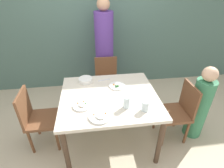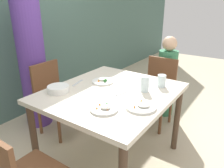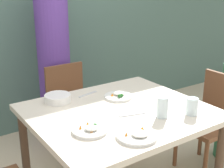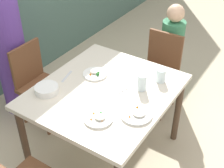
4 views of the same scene
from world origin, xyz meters
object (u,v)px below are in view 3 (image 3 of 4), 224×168
(person_adult, at_px, (54,63))
(glass_water_tall, at_px, (162,107))
(chair_child_spot, at_px, (211,119))
(plate_rice_adult, at_px, (137,135))
(chair_adult_spot, at_px, (71,107))
(bowl_curry, at_px, (58,98))

(person_adult, distance_m, glass_water_tall, 1.45)
(chair_child_spot, height_order, plate_rice_adult, chair_child_spot)
(chair_adult_spot, bearing_deg, person_adult, 90.00)
(chair_child_spot, xyz_separation_m, plate_rice_adult, (-1.07, -0.32, 0.30))
(bowl_curry, distance_m, plate_rice_adult, 0.76)
(chair_adult_spot, bearing_deg, plate_rice_adult, -99.23)
(chair_child_spot, distance_m, bowl_curry, 1.33)
(chair_adult_spot, distance_m, bowl_curry, 0.68)
(chair_adult_spot, height_order, chair_child_spot, same)
(person_adult, xyz_separation_m, bowl_curry, (-0.34, -0.82, -0.03))
(bowl_curry, bearing_deg, person_adult, 67.27)
(chair_adult_spot, xyz_separation_m, bowl_curry, (-0.34, -0.49, 0.32))
(chair_adult_spot, xyz_separation_m, plate_rice_adult, (-0.20, -1.24, 0.30))
(chair_adult_spot, relative_size, glass_water_tall, 6.14)
(plate_rice_adult, bearing_deg, bowl_curry, 100.85)
(person_adult, xyz_separation_m, plate_rice_adult, (-0.20, -1.57, -0.05))
(person_adult, bearing_deg, chair_adult_spot, -90.00)
(person_adult, bearing_deg, chair_child_spot, -55.27)
(bowl_curry, relative_size, plate_rice_adult, 0.81)
(bowl_curry, distance_m, glass_water_tall, 0.77)
(chair_adult_spot, bearing_deg, bowl_curry, -125.15)
(person_adult, bearing_deg, glass_water_tall, -85.93)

